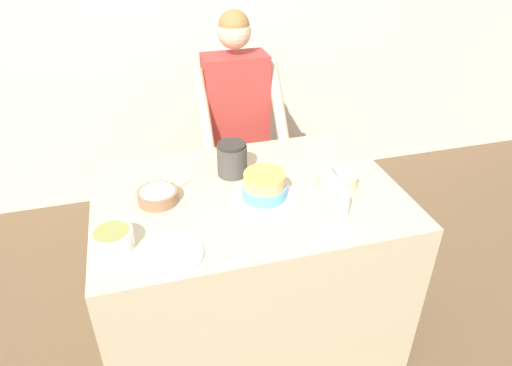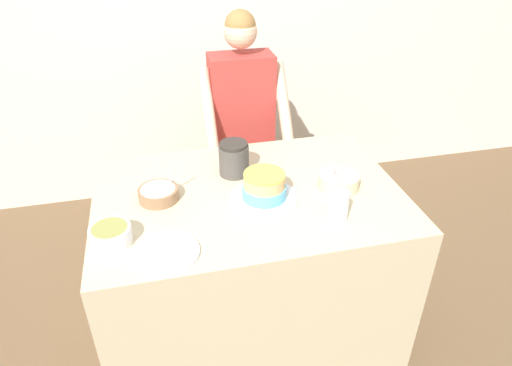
{
  "view_description": "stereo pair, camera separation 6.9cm",
  "coord_description": "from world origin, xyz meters",
  "px_view_note": "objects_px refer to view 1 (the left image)",
  "views": [
    {
      "loc": [
        -0.45,
        -1.25,
        2.13
      ],
      "look_at": [
        0.02,
        0.45,
        1.02
      ],
      "focal_mm": 32.0,
      "sensor_mm": 36.0,
      "label": 1
    },
    {
      "loc": [
        -0.38,
        -1.27,
        2.13
      ],
      "look_at": [
        0.02,
        0.45,
        1.02
      ],
      "focal_mm": 32.0,
      "sensor_mm": 36.0,
      "label": 2
    }
  ],
  "objects_px": {
    "stoneware_jar": "(232,159)",
    "ceramic_plate": "(170,255)",
    "drinking_glass": "(340,204)",
    "frosting_bowl_white": "(158,195)",
    "frosting_bowl_pink": "(337,179)",
    "person_baker": "(237,117)",
    "frosting_bowl_olive": "(113,238)",
    "cake": "(264,188)"
  },
  "relations": [
    {
      "from": "drinking_glass",
      "to": "stoneware_jar",
      "type": "height_order",
      "value": "stoneware_jar"
    },
    {
      "from": "frosting_bowl_olive",
      "to": "drinking_glass",
      "type": "distance_m",
      "value": 0.95
    },
    {
      "from": "frosting_bowl_white",
      "to": "frosting_bowl_pink",
      "type": "bearing_deg",
      "value": -6.46
    },
    {
      "from": "person_baker",
      "to": "ceramic_plate",
      "type": "bearing_deg",
      "value": -115.03
    },
    {
      "from": "frosting_bowl_olive",
      "to": "drinking_glass",
      "type": "height_order",
      "value": "drinking_glass"
    },
    {
      "from": "frosting_bowl_white",
      "to": "frosting_bowl_olive",
      "type": "bearing_deg",
      "value": -126.05
    },
    {
      "from": "stoneware_jar",
      "to": "person_baker",
      "type": "bearing_deg",
      "value": 74.66
    },
    {
      "from": "ceramic_plate",
      "to": "stoneware_jar",
      "type": "distance_m",
      "value": 0.67
    },
    {
      "from": "frosting_bowl_pink",
      "to": "ceramic_plate",
      "type": "bearing_deg",
      "value": -160.4
    },
    {
      "from": "frosting_bowl_pink",
      "to": "ceramic_plate",
      "type": "height_order",
      "value": "frosting_bowl_pink"
    },
    {
      "from": "frosting_bowl_white",
      "to": "drinking_glass",
      "type": "height_order",
      "value": "frosting_bowl_white"
    },
    {
      "from": "cake",
      "to": "frosting_bowl_pink",
      "type": "height_order",
      "value": "frosting_bowl_pink"
    },
    {
      "from": "cake",
      "to": "person_baker",
      "type": "bearing_deg",
      "value": 84.73
    },
    {
      "from": "drinking_glass",
      "to": "ceramic_plate",
      "type": "xyz_separation_m",
      "value": [
        -0.74,
        -0.07,
        -0.06
      ]
    },
    {
      "from": "stoneware_jar",
      "to": "frosting_bowl_pink",
      "type": "bearing_deg",
      "value": -28.11
    },
    {
      "from": "person_baker",
      "to": "stoneware_jar",
      "type": "relative_size",
      "value": 9.32
    },
    {
      "from": "frosting_bowl_white",
      "to": "frosting_bowl_olive",
      "type": "relative_size",
      "value": 1.21
    },
    {
      "from": "frosting_bowl_white",
      "to": "drinking_glass",
      "type": "xyz_separation_m",
      "value": [
        0.75,
        -0.33,
        0.03
      ]
    },
    {
      "from": "frosting_bowl_white",
      "to": "cake",
      "type": "bearing_deg",
      "value": -12.42
    },
    {
      "from": "frosting_bowl_olive",
      "to": "ceramic_plate",
      "type": "xyz_separation_m",
      "value": [
        0.21,
        -0.12,
        -0.04
      ]
    },
    {
      "from": "frosting_bowl_white",
      "to": "drinking_glass",
      "type": "distance_m",
      "value": 0.82
    },
    {
      "from": "cake",
      "to": "frosting_bowl_olive",
      "type": "distance_m",
      "value": 0.7
    },
    {
      "from": "ceramic_plate",
      "to": "stoneware_jar",
      "type": "height_order",
      "value": "stoneware_jar"
    },
    {
      "from": "cake",
      "to": "drinking_glass",
      "type": "bearing_deg",
      "value": -39.11
    },
    {
      "from": "person_baker",
      "to": "frosting_bowl_white",
      "type": "bearing_deg",
      "value": -125.39
    },
    {
      "from": "stoneware_jar",
      "to": "ceramic_plate",
      "type": "bearing_deg",
      "value": -124.65
    },
    {
      "from": "frosting_bowl_pink",
      "to": "person_baker",
      "type": "bearing_deg",
      "value": 108.07
    },
    {
      "from": "person_baker",
      "to": "frosting_bowl_pink",
      "type": "xyz_separation_m",
      "value": [
        0.29,
        -0.88,
        0.02
      ]
    },
    {
      "from": "cake",
      "to": "stoneware_jar",
      "type": "relative_size",
      "value": 1.85
    },
    {
      "from": "person_baker",
      "to": "cake",
      "type": "relative_size",
      "value": 5.05
    },
    {
      "from": "stoneware_jar",
      "to": "drinking_glass",
      "type": "bearing_deg",
      "value": -52.56
    },
    {
      "from": "frosting_bowl_pink",
      "to": "drinking_glass",
      "type": "xyz_separation_m",
      "value": [
        -0.09,
        -0.23,
        0.03
      ]
    },
    {
      "from": "person_baker",
      "to": "drinking_glass",
      "type": "xyz_separation_m",
      "value": [
        0.19,
        -1.11,
        0.04
      ]
    },
    {
      "from": "drinking_glass",
      "to": "frosting_bowl_white",
      "type": "bearing_deg",
      "value": 156.39
    },
    {
      "from": "cake",
      "to": "frosting_bowl_pink",
      "type": "bearing_deg",
      "value": 1.39
    },
    {
      "from": "stoneware_jar",
      "to": "frosting_bowl_olive",
      "type": "bearing_deg",
      "value": -143.84
    },
    {
      "from": "person_baker",
      "to": "drinking_glass",
      "type": "relative_size",
      "value": 12.02
    },
    {
      "from": "frosting_bowl_white",
      "to": "frosting_bowl_pink",
      "type": "xyz_separation_m",
      "value": [
        0.85,
        -0.1,
        0.01
      ]
    },
    {
      "from": "cake",
      "to": "ceramic_plate",
      "type": "distance_m",
      "value": 0.55
    },
    {
      "from": "cake",
      "to": "frosting_bowl_pink",
      "type": "xyz_separation_m",
      "value": [
        0.37,
        0.01,
        -0.02
      ]
    },
    {
      "from": "frosting_bowl_olive",
      "to": "frosting_bowl_pink",
      "type": "height_order",
      "value": "frosting_bowl_pink"
    },
    {
      "from": "person_baker",
      "to": "ceramic_plate",
      "type": "relative_size",
      "value": 6.13
    }
  ]
}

